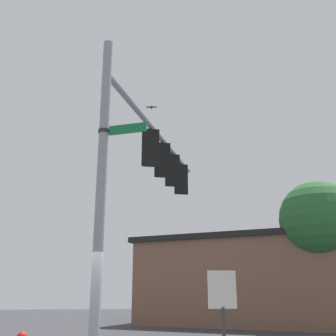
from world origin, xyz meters
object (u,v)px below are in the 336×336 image
at_px(traffic_light_mid_inner, 162,161).
at_px(traffic_light_arm_end, 180,180).
at_px(traffic_light_nearest_pole, 150,149).
at_px(street_name_sign, 116,130).
at_px(bird_flying, 151,107).
at_px(traffic_light_mid_outer, 172,172).
at_px(historical_marker, 223,307).

distance_m(traffic_light_mid_inner, traffic_light_arm_end, 2.51).
bearing_deg(traffic_light_arm_end, traffic_light_mid_inner, -115.52).
distance_m(traffic_light_nearest_pole, street_name_sign, 3.40).
bearing_deg(bird_flying, traffic_light_mid_outer, -7.29).
relative_size(traffic_light_mid_outer, street_name_sign, 1.22).
bearing_deg(traffic_light_mid_inner, traffic_light_arm_end, 64.48).
xyz_separation_m(traffic_light_nearest_pole, traffic_light_mid_inner, (0.54, 1.13, 0.00)).
bearing_deg(bird_flying, traffic_light_nearest_pole, -97.64).
xyz_separation_m(traffic_light_nearest_pole, traffic_light_mid_outer, (1.08, 2.26, 0.00)).
bearing_deg(historical_marker, traffic_light_mid_outer, 90.79).
relative_size(traffic_light_mid_inner, traffic_light_arm_end, 1.00).
bearing_deg(street_name_sign, historical_marker, -5.29).
bearing_deg(traffic_light_arm_end, historical_marker, -93.93).
bearing_deg(street_name_sign, bird_flying, 75.12).
xyz_separation_m(traffic_light_mid_outer, bird_flying, (-0.76, 0.10, 2.58)).
distance_m(traffic_light_nearest_pole, traffic_light_mid_outer, 2.51).
relative_size(traffic_light_arm_end, bird_flying, 3.28).
distance_m(traffic_light_nearest_pole, historical_marker, 5.75).
bearing_deg(traffic_light_arm_end, traffic_light_mid_outer, -115.52).
bearing_deg(bird_flying, traffic_light_arm_end, 38.41).
xyz_separation_m(traffic_light_mid_inner, bird_flying, (-0.22, 1.23, 2.58)).
distance_m(traffic_light_arm_end, street_name_sign, 7.11).
height_order(traffic_light_mid_inner, traffic_light_mid_outer, same).
relative_size(traffic_light_mid_inner, historical_marker, 0.62).
distance_m(traffic_light_arm_end, bird_flying, 3.07).
bearing_deg(traffic_light_mid_inner, traffic_light_nearest_pole, -115.52).
xyz_separation_m(street_name_sign, bird_flying, (1.46, 5.48, 3.29)).
bearing_deg(traffic_light_nearest_pole, bird_flying, 82.36).
distance_m(traffic_light_mid_outer, bird_flying, 2.69).
bearing_deg(street_name_sign, traffic_light_arm_end, 67.04).
distance_m(traffic_light_mid_outer, historical_marker, 7.21).
bearing_deg(traffic_light_nearest_pole, traffic_light_mid_outer, 64.48).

